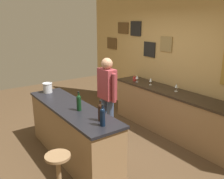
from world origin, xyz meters
The scene contains 14 objects.
ground_plane centered at (0.00, 0.00, 0.00)m, with size 10.00×10.00×0.00m, color #4C3823.
back_wall centered at (0.02, 2.03, 1.42)m, with size 6.00×0.09×2.80m.
bar_counter centered at (0.00, -0.40, 0.46)m, with size 2.28×0.60×0.92m.
side_counter centered at (0.40, 1.65, 0.45)m, with size 3.06×0.56×0.90m.
bartender centered at (-0.14, 0.41, 0.94)m, with size 0.52×0.21×1.62m.
bar_stool centered at (0.87, -1.03, 0.46)m, with size 0.32×0.32×0.68m.
wine_bottle_a centered at (0.24, -0.38, 1.06)m, with size 0.07×0.07×0.31m.
wine_bottle_b centered at (0.76, -0.32, 1.06)m, with size 0.07×0.07×0.31m.
wine_bottle_c centered at (0.92, -0.39, 1.06)m, with size 0.07×0.07×0.31m.
ice_bucket centered at (-0.96, -0.42, 1.02)m, with size 0.19×0.19×0.19m.
wine_glass_a centered at (-0.61, 1.55, 1.01)m, with size 0.07×0.07×0.16m.
wine_glass_b centered at (-0.26, 1.63, 1.01)m, with size 0.07×0.07×0.16m.
wine_glass_c centered at (0.39, 1.70, 1.01)m, with size 0.07×0.07×0.16m.
coffee_mug centered at (-0.73, 1.58, 0.95)m, with size 0.13×0.08×0.09m.
Camera 1 is at (3.43, -2.03, 2.31)m, focal length 39.32 mm.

